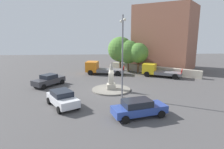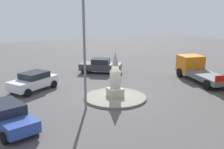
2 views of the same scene
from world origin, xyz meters
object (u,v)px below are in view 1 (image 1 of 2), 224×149
Objects in this scene: tree_mid_cluster at (120,49)px; car_dark_grey_far_side at (49,80)px; car_white_approaching at (62,98)px; corner_building at (165,38)px; car_blue_near_island at (139,108)px; streetlamp at (123,50)px; truck_orange_passing at (100,68)px; tree_far_corner at (128,52)px; truck_yellow_parked_right at (157,71)px; monument at (111,77)px; tree_near_wall at (138,53)px.

car_dark_grey_far_side is at bearing -45.91° from tree_mid_cluster.
corner_building is (-19.08, 15.90, 5.07)m from car_white_approaching.
streetlamp is at bearing -170.98° from car_blue_near_island.
car_blue_near_island is (10.16, 9.69, 0.00)m from car_dark_grey_far_side.
streetlamp is 6.58m from car_blue_near_island.
car_blue_near_island is 0.78× the size of tree_mid_cluster.
car_dark_grey_far_side is at bearing -43.82° from truck_orange_passing.
streetlamp reaches higher than car_white_approaching.
tree_far_corner is at bearing 174.03° from car_blue_near_island.
tree_mid_cluster reaches higher than car_white_approaching.
car_blue_near_island is 0.78× the size of truck_yellow_parked_right.
corner_building is at bearing 142.06° from monument.
streetlamp is 19.68m from corner_building.
car_blue_near_island is at bearing 43.66° from car_dark_grey_far_side.
tree_mid_cluster is at bearing 129.99° from truck_orange_passing.
tree_mid_cluster reaches higher than truck_orange_passing.
monument is 12.28m from tree_far_corner.
corner_building is at bearing 123.71° from tree_near_wall.
corner_building reaches higher than streetlamp.
corner_building is (-21.82, 9.28, 5.09)m from car_blue_near_island.
car_dark_grey_far_side is 14.77m from tree_mid_cluster.
streetlamp is 7.55m from car_white_approaching.
tree_mid_cluster reaches higher than tree_near_wall.
tree_near_wall is at bearing 52.06° from tree_mid_cluster.
monument is 0.78× the size of car_white_approaching.
car_blue_near_island is 18.52m from tree_near_wall.
streetlamp is at bearing 59.57° from car_dark_grey_far_side.
tree_near_wall is (-13.07, 4.32, -1.67)m from streetlamp.
car_white_approaching is 0.37× the size of corner_building.
truck_yellow_parked_right is at bearing 75.00° from truck_orange_passing.
truck_orange_passing is at bearing -50.01° from tree_mid_cluster.
monument reaches higher than truck_yellow_parked_right.
streetlamp is 1.39× the size of tree_mid_cluster.
tree_near_wall is (-0.92, 6.60, 2.42)m from truck_orange_passing.
tree_near_wall is (-3.31, -2.33, 2.46)m from truck_yellow_parked_right.
car_blue_near_island is 1.09× the size of car_white_approaching.
truck_yellow_parked_right reaches higher than car_dark_grey_far_side.
tree_mid_cluster is at bearing 157.33° from car_white_approaching.
corner_building is (-16.90, 10.06, 0.80)m from streetlamp.
truck_yellow_parked_right is at bearing 145.74° from streetlamp.
tree_near_wall reaches higher than car_blue_near_island.
car_dark_grey_far_side is 1.01× the size of car_white_approaching.
car_white_approaching is 0.79× the size of tree_far_corner.
monument is 0.77× the size of car_dark_grey_far_side.
tree_mid_cluster is at bearing 134.09° from car_dark_grey_far_side.
truck_orange_passing is at bearing -169.38° from streetlamp.
truck_orange_passing is (-9.42, -1.29, -0.60)m from monument.
corner_building is (-7.14, 3.42, 4.92)m from truck_yellow_parked_right.
tree_far_corner is (-14.26, 2.79, -1.60)m from streetlamp.
truck_orange_passing reaches higher than car_white_approaching.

